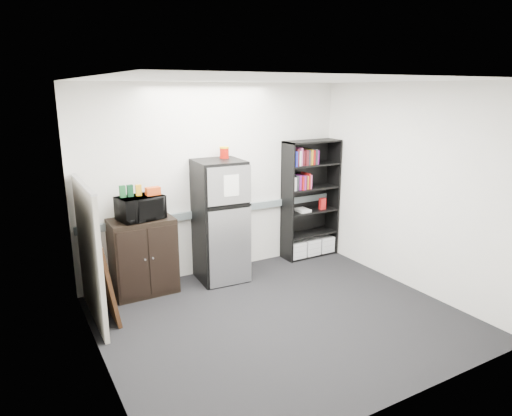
# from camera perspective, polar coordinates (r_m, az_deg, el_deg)

# --- Properties ---
(floor) EXTENTS (4.00, 4.00, 0.00)m
(floor) POSITION_cam_1_polar(r_m,az_deg,el_deg) (5.52, 3.21, -13.57)
(floor) COLOR black
(floor) RESTS_ON ground
(wall_back) EXTENTS (4.00, 0.02, 2.70)m
(wall_back) POSITION_cam_1_polar(r_m,az_deg,el_deg) (6.52, -4.98, 3.48)
(wall_back) COLOR white
(wall_back) RESTS_ON floor
(wall_right) EXTENTS (0.02, 3.50, 2.70)m
(wall_right) POSITION_cam_1_polar(r_m,az_deg,el_deg) (6.32, 18.84, 2.37)
(wall_right) COLOR white
(wall_right) RESTS_ON floor
(wall_left) EXTENTS (0.02, 3.50, 2.70)m
(wall_left) POSITION_cam_1_polar(r_m,az_deg,el_deg) (4.31, -19.52, -3.17)
(wall_left) COLOR white
(wall_left) RESTS_ON floor
(ceiling) EXTENTS (4.00, 3.50, 0.02)m
(ceiling) POSITION_cam_1_polar(r_m,az_deg,el_deg) (4.87, 3.67, 15.71)
(ceiling) COLOR white
(ceiling) RESTS_ON wall_back
(electrical_raceway) EXTENTS (3.92, 0.05, 0.10)m
(electrical_raceway) POSITION_cam_1_polar(r_m,az_deg,el_deg) (6.60, -4.79, -0.40)
(electrical_raceway) COLOR slate
(electrical_raceway) RESTS_ON wall_back
(wall_note) EXTENTS (0.14, 0.00, 0.10)m
(wall_note) POSITION_cam_1_polar(r_m,az_deg,el_deg) (6.35, -7.88, 4.92)
(wall_note) COLOR white
(wall_note) RESTS_ON wall_back
(bookshelf) EXTENTS (0.90, 0.34, 1.85)m
(bookshelf) POSITION_cam_1_polar(r_m,az_deg,el_deg) (7.23, 6.79, 0.98)
(bookshelf) COLOR black
(bookshelf) RESTS_ON floor
(cubicle_partition) EXTENTS (0.06, 1.30, 1.62)m
(cubicle_partition) POSITION_cam_1_polar(r_m,az_deg,el_deg) (5.51, -20.11, -5.31)
(cubicle_partition) COLOR #ADA99A
(cubicle_partition) RESTS_ON floor
(cabinet) EXTENTS (0.80, 0.53, 1.00)m
(cabinet) POSITION_cam_1_polar(r_m,az_deg,el_deg) (6.14, -13.91, -5.86)
(cabinet) COLOR black
(cabinet) RESTS_ON floor
(microwave) EXTENTS (0.61, 0.47, 0.30)m
(microwave) POSITION_cam_1_polar(r_m,az_deg,el_deg) (5.93, -14.25, 0.02)
(microwave) COLOR black
(microwave) RESTS_ON cabinet
(snack_box_a) EXTENTS (0.07, 0.05, 0.15)m
(snack_box_a) POSITION_cam_1_polar(r_m,az_deg,el_deg) (5.87, -16.34, 1.99)
(snack_box_a) COLOR #175025
(snack_box_a) RESTS_ON microwave
(snack_box_b) EXTENTS (0.07, 0.05, 0.15)m
(snack_box_b) POSITION_cam_1_polar(r_m,az_deg,el_deg) (5.89, -15.47, 2.10)
(snack_box_b) COLOR #0C351B
(snack_box_b) RESTS_ON microwave
(snack_box_c) EXTENTS (0.07, 0.05, 0.14)m
(snack_box_c) POSITION_cam_1_polar(r_m,az_deg,el_deg) (5.91, -14.47, 2.17)
(snack_box_c) COLOR orange
(snack_box_c) RESTS_ON microwave
(snack_bag) EXTENTS (0.18, 0.11, 0.10)m
(snack_bag) POSITION_cam_1_polar(r_m,az_deg,el_deg) (5.92, -12.77, 2.08)
(snack_bag) COLOR #C24113
(snack_bag) RESTS_ON microwave
(refrigerator) EXTENTS (0.67, 0.70, 1.69)m
(refrigerator) POSITION_cam_1_polar(r_m,az_deg,el_deg) (6.31, -4.54, -1.63)
(refrigerator) COLOR black
(refrigerator) RESTS_ON floor
(coffee_can) EXTENTS (0.13, 0.13, 0.18)m
(coffee_can) POSITION_cam_1_polar(r_m,az_deg,el_deg) (6.29, -3.99, 7.03)
(coffee_can) COLOR #A61107
(coffee_can) RESTS_ON refrigerator
(framed_poster) EXTENTS (0.18, 0.76, 0.98)m
(framed_poster) POSITION_cam_1_polar(r_m,az_deg,el_deg) (5.63, -18.46, -8.25)
(framed_poster) COLOR black
(framed_poster) RESTS_ON floor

